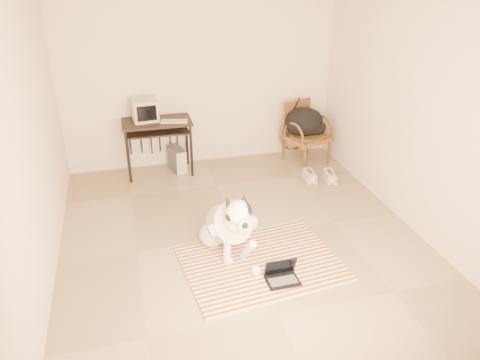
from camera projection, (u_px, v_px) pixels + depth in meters
name	position (u px, v px, depth m)	size (l,w,h in m)	color
floor	(241.00, 236.00, 5.38)	(4.50, 4.50, 0.00)	#97815D
wall_back	(201.00, 74.00, 6.73)	(4.50, 4.50, 0.00)	beige
wall_front	(336.00, 247.00, 2.83)	(4.50, 4.50, 0.00)	beige
wall_left	(32.00, 144.00, 4.32)	(4.50, 4.50, 0.00)	beige
wall_right	(413.00, 110.00, 5.23)	(4.50, 4.50, 0.00)	beige
rug	(261.00, 263.00, 4.91)	(1.71, 1.38, 0.02)	#BD3815
dog	(229.00, 225.00, 4.97)	(0.55, 1.13, 0.83)	white
laptop	(282.00, 275.00, 4.62)	(0.33, 0.24, 0.23)	black
computer_desk	(157.00, 129.00, 6.59)	(0.97, 0.55, 0.80)	black
crt_monitor	(145.00, 110.00, 6.50)	(0.36, 0.35, 0.30)	#B3A68C
desk_keyboard	(174.00, 121.00, 6.50)	(0.37, 0.13, 0.02)	#B3A68C
pc_tower	(177.00, 159.00, 6.89)	(0.24, 0.41, 0.36)	#505052
rattan_chair	(305.00, 133.00, 7.11)	(0.76, 0.74, 0.91)	brown
backpack	(306.00, 123.00, 7.03)	(0.63, 0.49, 0.44)	black
sneaker_left	(310.00, 176.00, 6.69)	(0.16, 0.34, 0.11)	white
sneaker_right	(330.00, 176.00, 6.67)	(0.19, 0.35, 0.12)	white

